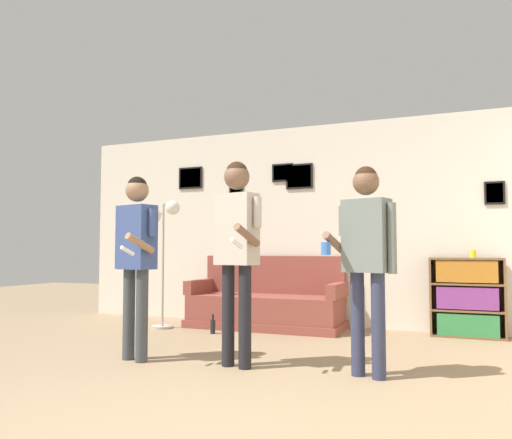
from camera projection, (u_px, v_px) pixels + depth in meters
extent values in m
cube|color=silver|center=(330.00, 224.00, 6.67)|extent=(7.54, 0.06, 2.70)
cube|color=black|center=(299.00, 176.00, 6.82)|extent=(0.38, 0.02, 0.34)
cube|color=gray|center=(299.00, 176.00, 6.82)|extent=(0.33, 0.01, 0.30)
cube|color=black|center=(282.00, 173.00, 6.92)|extent=(0.30, 0.02, 0.25)
cube|color=gray|center=(282.00, 173.00, 6.91)|extent=(0.26, 0.01, 0.20)
cube|color=black|center=(495.00, 193.00, 5.91)|extent=(0.23, 0.02, 0.27)
cube|color=#B2B2BC|center=(495.00, 193.00, 5.90)|extent=(0.18, 0.01, 0.23)
cube|color=black|center=(236.00, 188.00, 7.17)|extent=(0.21, 0.02, 0.25)
cube|color=gray|center=(236.00, 188.00, 7.16)|extent=(0.16, 0.01, 0.20)
cube|color=black|center=(190.00, 178.00, 7.46)|extent=(0.39, 0.02, 0.32)
cube|color=beige|center=(190.00, 178.00, 7.45)|extent=(0.34, 0.01, 0.28)
cube|color=brown|center=(265.00, 324.00, 6.43)|extent=(2.02, 0.80, 0.10)
cube|color=brown|center=(265.00, 308.00, 6.45)|extent=(1.96, 0.74, 0.32)
cube|color=brown|center=(274.00, 275.00, 6.78)|extent=(1.96, 0.14, 0.50)
cube|color=brown|center=(200.00, 286.00, 6.81)|extent=(0.12, 0.74, 0.18)
cube|color=brown|center=(337.00, 290.00, 6.11)|extent=(0.12, 0.74, 0.18)
cube|color=brown|center=(431.00, 296.00, 5.94)|extent=(0.02, 0.30, 0.92)
cube|color=brown|center=(505.00, 298.00, 5.64)|extent=(0.02, 0.30, 0.92)
cube|color=brown|center=(467.00, 296.00, 5.92)|extent=(0.81, 0.01, 0.92)
cube|color=brown|center=(468.00, 336.00, 5.76)|extent=(0.77, 0.30, 0.02)
cube|color=brown|center=(466.00, 259.00, 5.82)|extent=(0.77, 0.30, 0.02)
cube|color=brown|center=(467.00, 310.00, 5.78)|extent=(0.77, 0.30, 0.02)
cube|color=brown|center=(467.00, 284.00, 5.80)|extent=(0.77, 0.30, 0.02)
cube|color=#338447|center=(468.00, 324.00, 5.76)|extent=(0.66, 0.26, 0.25)
cube|color=#7F3889|center=(467.00, 298.00, 5.78)|extent=(0.66, 0.26, 0.25)
cube|color=#B77023|center=(466.00, 271.00, 5.80)|extent=(0.66, 0.26, 0.25)
cylinder|color=#ADA89E|center=(162.00, 327.00, 6.43)|extent=(0.28, 0.28, 0.03)
cylinder|color=#ADA89E|center=(163.00, 264.00, 6.48)|extent=(0.03, 0.03, 1.59)
cylinder|color=#ADA89E|center=(168.00, 206.00, 6.50)|extent=(0.02, 0.16, 0.02)
sphere|color=white|center=(173.00, 208.00, 6.47)|extent=(0.19, 0.19, 0.19)
cylinder|color=#ADA89E|center=(159.00, 213.00, 6.55)|extent=(0.02, 0.16, 0.02)
sphere|color=white|center=(154.00, 216.00, 6.57)|extent=(0.19, 0.19, 0.19)
cylinder|color=#3D4247|center=(129.00, 314.00, 4.61)|extent=(0.11, 0.11, 0.83)
cylinder|color=#3D4247|center=(142.00, 315.00, 4.51)|extent=(0.11, 0.11, 0.83)
cube|color=#384C84|center=(136.00, 237.00, 4.60)|extent=(0.40, 0.29, 0.59)
sphere|color=#997051|center=(137.00, 190.00, 4.63)|extent=(0.21, 0.21, 0.21)
sphere|color=black|center=(137.00, 186.00, 4.63)|extent=(0.18, 0.18, 0.18)
cylinder|color=#384C84|center=(152.00, 222.00, 4.48)|extent=(0.07, 0.07, 0.25)
cylinder|color=#997051|center=(140.00, 243.00, 4.36)|extent=(0.14, 0.31, 0.19)
cylinder|color=white|center=(127.00, 251.00, 4.25)|extent=(0.07, 0.15, 0.09)
cylinder|color=#384C84|center=(121.00, 240.00, 4.73)|extent=(0.07, 0.07, 0.55)
cylinder|color=black|center=(228.00, 315.00, 4.36)|extent=(0.11, 0.11, 0.88)
cylinder|color=black|center=(245.00, 317.00, 4.26)|extent=(0.11, 0.11, 0.88)
cube|color=#BCB2A3|center=(237.00, 229.00, 4.35)|extent=(0.39, 0.27, 0.62)
sphere|color=brown|center=(237.00, 177.00, 4.38)|extent=(0.23, 0.23, 0.23)
sphere|color=#382314|center=(237.00, 172.00, 4.38)|extent=(0.19, 0.19, 0.19)
cylinder|color=#BCB2A3|center=(257.00, 212.00, 4.24)|extent=(0.07, 0.07, 0.26)
cylinder|color=brown|center=(247.00, 235.00, 4.11)|extent=(0.13, 0.32, 0.19)
cylinder|color=white|center=(237.00, 243.00, 3.98)|extent=(0.06, 0.15, 0.09)
cylinder|color=#BCB2A3|center=(217.00, 232.00, 4.47)|extent=(0.07, 0.07, 0.58)
cylinder|color=#2D334C|center=(358.00, 323.00, 4.02)|extent=(0.11, 0.11, 0.83)
cylinder|color=#2D334C|center=(378.00, 326.00, 3.91)|extent=(0.11, 0.11, 0.83)
cube|color=slate|center=(367.00, 236.00, 4.01)|extent=(0.40, 0.30, 0.59)
sphere|color=brown|center=(366.00, 182.00, 4.03)|extent=(0.21, 0.21, 0.21)
sphere|color=#382314|center=(366.00, 177.00, 4.04)|extent=(0.18, 0.18, 0.18)
cylinder|color=slate|center=(392.00, 238.00, 3.87)|extent=(0.07, 0.07, 0.55)
cylinder|color=slate|center=(343.00, 221.00, 4.15)|extent=(0.07, 0.07, 0.25)
cylinder|color=brown|center=(335.00, 243.00, 4.03)|extent=(0.15, 0.31, 0.19)
cylinder|color=blue|center=(326.00, 249.00, 3.92)|extent=(0.08, 0.08, 0.10)
cylinder|color=black|center=(213.00, 327.00, 6.01)|extent=(0.06, 0.06, 0.16)
cylinder|color=black|center=(213.00, 317.00, 6.01)|extent=(0.03, 0.03, 0.07)
cylinder|color=yellow|center=(473.00, 254.00, 5.79)|extent=(0.07, 0.07, 0.09)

